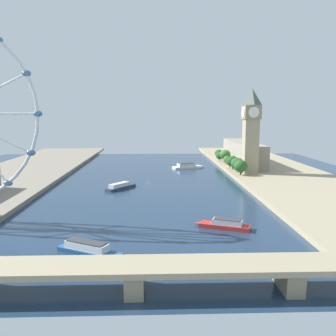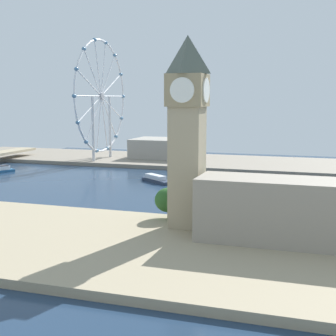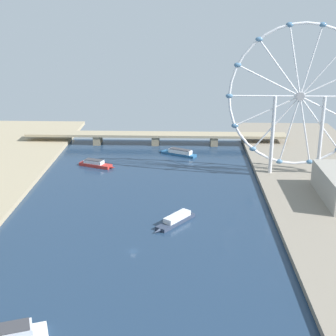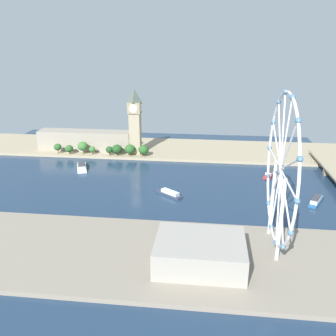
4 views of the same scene
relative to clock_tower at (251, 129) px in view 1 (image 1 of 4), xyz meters
The scene contains 11 objects.
ground_plane 103.34m from the clock_tower, 12.27° to the left, with size 409.20×409.20×0.00m, color #1E334C.
riverbank_left 53.36m from the clock_tower, 144.03° to the left, with size 90.00×520.00×3.00m, color tan.
riverbank_right 216.49m from the clock_tower, ahead, with size 90.00×520.00×3.00m, color gray.
clock_tower is the anchor object (origin of this frame).
parliament_block 71.51m from the clock_tower, 98.59° to the right, with size 22.00×114.10×23.06m, color gray.
tree_row_embankment 43.65m from the clock_tower, 68.22° to the right, with size 13.72×113.45×15.02m.
river_bridge 232.69m from the clock_tower, 66.42° to the left, with size 221.20×15.27×9.38m.
tour_boat_0 130.44m from the clock_tower, 25.19° to the left, with size 22.57×27.96×4.71m.
tour_boat_1 215.38m from the clock_tower, 57.89° to the left, with size 31.88×19.44×5.17m.
tour_boat_2 162.48m from the clock_tower, 71.04° to the left, with size 28.48×15.60×5.10m.
tour_boat_3 82.24m from the clock_tower, 42.61° to the right, with size 36.29×19.49×5.68m.
Camera 1 is at (-7.03, 298.10, 56.48)m, focal length 38.12 mm.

